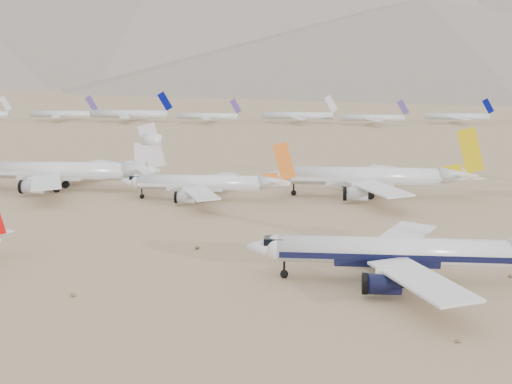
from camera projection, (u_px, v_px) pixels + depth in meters
ground at (362, 276)px, 118.26m from camera, size 7000.00×7000.00×0.00m
main_airliner at (407, 252)px, 114.43m from camera, size 49.92×48.76×17.62m
row2_gold_tail at (373, 177)px, 186.96m from camera, size 52.77×51.61×18.79m
row2_orange_tail at (206, 183)px, 183.03m from camera, size 42.98×42.04×15.33m
row2_white_trijet at (65, 171)px, 196.57m from camera, size 53.73×52.51×19.04m
distant_storage_row at (288, 116)px, 413.71m from camera, size 530.67×49.79×15.76m
desert_scrub at (172, 320)px, 97.25m from camera, size 219.83×121.67×0.63m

